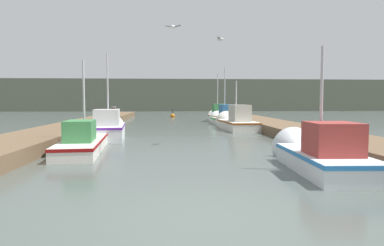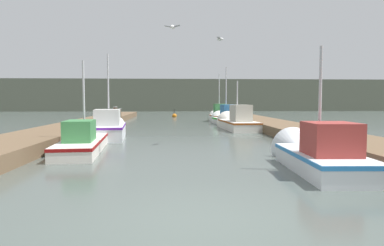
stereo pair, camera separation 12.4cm
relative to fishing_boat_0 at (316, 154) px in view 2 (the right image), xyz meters
name	(u,v)px [view 2 (the right image)]	position (x,y,z in m)	size (l,w,h in m)	color
ground_plane	(200,221)	(-3.47, -3.85, -0.40)	(200.00, 200.00, 0.00)	#47514C
dock_left	(81,127)	(-9.50, 12.15, -0.16)	(2.69, 40.00, 0.49)	brown
dock_right	(275,126)	(2.56, 12.15, -0.16)	(2.69, 40.00, 0.49)	brown
distant_shore_ridge	(175,96)	(-3.47, 56.50, 2.31)	(120.00, 16.00, 5.44)	#565B4C
fishing_boat_0	(316,154)	(0.00, 0.00, 0.00)	(1.69, 4.51, 3.72)	silver
fishing_boat_1	(86,140)	(-7.21, 4.26, -0.07)	(1.85, 6.21, 3.72)	silver
fishing_boat_2	(109,128)	(-7.03, 8.15, 0.08)	(1.89, 4.68, 4.47)	silver
fishing_boat_3	(236,122)	(0.22, 12.86, 0.05)	(1.97, 5.58, 3.61)	silver
fishing_boat_4	(225,119)	(0.21, 17.53, 0.02)	(1.90, 4.64, 4.89)	silver
fishing_boat_5	(219,116)	(0.25, 21.33, 0.08)	(1.41, 4.66, 4.54)	silver
mooring_piling_0	(120,116)	(-8.09, 18.58, 0.19)	(0.24, 0.24, 1.18)	#473523
mooring_piling_1	(115,116)	(-8.12, 16.58, 0.29)	(0.32, 0.32, 1.38)	#473523
channel_buoy	(174,116)	(-3.68, 28.54, -0.26)	(0.51, 0.51, 1.01)	#BF6513
seagull_lead	(220,39)	(-1.95, 4.98, 3.93)	(0.34, 0.55, 0.12)	white
seagull_1	(173,27)	(-3.88, 2.66, 3.91)	(0.56, 0.31, 0.12)	white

